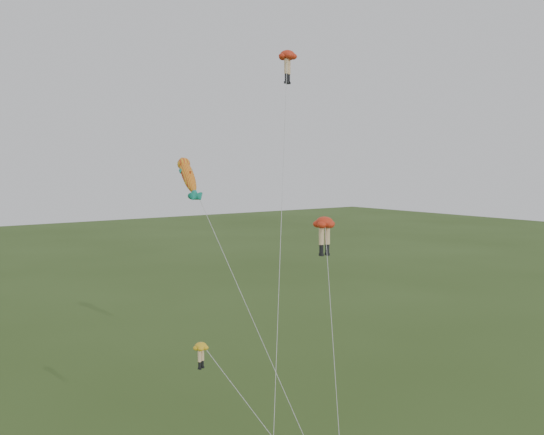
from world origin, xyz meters
TOP-DOWN VIEW (x-y plane):
  - legs_kite_red_high at (5.39, 8.09)m, footprint 8.45×9.30m
  - legs_kite_red_mid at (5.57, 4.16)m, footprint 6.36×8.62m
  - legs_kite_yellow at (-5.77, 0.51)m, footprint 4.22×5.87m
  - fish_kite at (-2.21, 8.91)m, footprint 2.56×12.53m

SIDE VIEW (x-z plane):
  - legs_kite_yellow at x=-5.77m, z-range 2.91..10.30m
  - legs_kite_red_mid at x=5.57m, z-range 5.86..19.09m
  - fish_kite at x=-2.21m, z-range 7.20..24.69m
  - legs_kite_red_high at x=5.39m, z-range 11.43..36.31m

